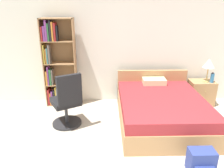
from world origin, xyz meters
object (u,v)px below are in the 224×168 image
object	(u,v)px
office_chair	(67,103)
nightstand	(201,92)
bed	(160,109)
table_lamp	(209,64)
water_bottle	(212,78)
backpack_blue	(201,162)
bookshelf	(56,64)

from	to	relation	value
office_chair	nightstand	distance (m)	3.09
bed	office_chair	size ratio (longest dim) A/B	1.87
nightstand	table_lamp	distance (m)	0.70
water_bottle	backpack_blue	xyz separation A→B (m)	(-1.05, -2.13, -0.51)
bed	office_chair	bearing A→B (deg)	-175.78
bookshelf	bed	xyz separation A→B (m)	(2.18, -0.89, -0.69)
bookshelf	nightstand	world-z (taller)	bookshelf
table_lamp	water_bottle	distance (m)	0.32
bookshelf	table_lamp	bearing A→B (deg)	-1.65
backpack_blue	table_lamp	bearing A→B (deg)	66.33
bed	nightstand	distance (m)	1.41
bed	office_chair	distance (m)	1.80
water_bottle	backpack_blue	distance (m)	2.43
bed	office_chair	world-z (taller)	office_chair
table_lamp	backpack_blue	distance (m)	2.54
office_chair	water_bottle	xyz separation A→B (m)	(3.09, 0.85, 0.19)
backpack_blue	bed	bearing A→B (deg)	100.03
table_lamp	water_bottle	xyz separation A→B (m)	(0.09, -0.07, -0.30)
bookshelf	nightstand	size ratio (longest dim) A/B	3.46
office_chair	table_lamp	xyz separation A→B (m)	(3.00, 0.92, 0.49)
office_chair	nightstand	bearing A→B (deg)	17.96
bed	table_lamp	size ratio (longest dim) A/B	3.87
bed	table_lamp	bearing A→B (deg)	33.09
bookshelf	office_chair	xyz separation A→B (m)	(0.39, -1.02, -0.49)
bed	backpack_blue	world-z (taller)	bed
bed	backpack_blue	distance (m)	1.44
nightstand	water_bottle	xyz separation A→B (m)	(0.16, -0.10, 0.39)
bed	nightstand	xyz separation A→B (m)	(1.14, 0.82, -0.00)
office_chair	backpack_blue	world-z (taller)	office_chair
bookshelf	backpack_blue	xyz separation A→B (m)	(2.42, -2.30, -0.81)
office_chair	backpack_blue	bearing A→B (deg)	-32.13
office_chair	bed	bearing A→B (deg)	4.22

